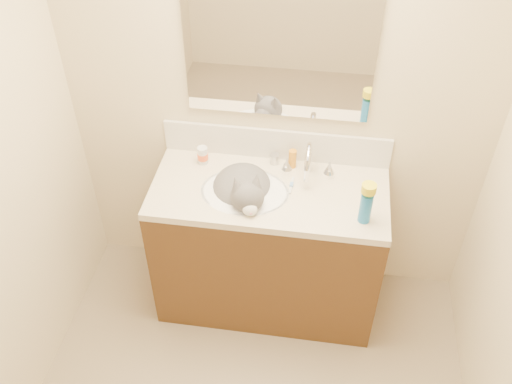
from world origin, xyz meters
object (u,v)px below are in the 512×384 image
(basin, at_px, (245,201))
(silver_jar, at_px, (275,159))
(pill_bottle, at_px, (203,155))
(amber_bottle, at_px, (292,159))
(cat, at_px, (243,192))
(spray_can, at_px, (366,208))
(faucet, at_px, (308,163))
(vanity_cabinet, at_px, (268,250))

(basin, bearing_deg, silver_jar, 64.07)
(pill_bottle, xyz_separation_m, amber_bottle, (0.47, 0.04, 0.00))
(cat, relative_size, spray_can, 2.96)
(faucet, xyz_separation_m, amber_bottle, (-0.08, 0.06, -0.03))
(basin, relative_size, cat, 0.95)
(vanity_cabinet, relative_size, spray_can, 7.52)
(vanity_cabinet, height_order, basin, basin)
(silver_jar, bearing_deg, spray_can, -37.88)
(cat, distance_m, silver_jar, 0.27)
(amber_bottle, bearing_deg, cat, -136.95)
(basin, distance_m, amber_bottle, 0.34)
(cat, bearing_deg, silver_jar, 40.47)
(faucet, xyz_separation_m, cat, (-0.31, -0.15, -0.11))
(pill_bottle, xyz_separation_m, silver_jar, (0.38, 0.05, -0.02))
(pill_bottle, height_order, spray_can, spray_can)
(vanity_cabinet, height_order, pill_bottle, pill_bottle)
(vanity_cabinet, bearing_deg, spray_can, -17.81)
(vanity_cabinet, bearing_deg, pill_bottle, 156.42)
(pill_bottle, relative_size, spray_can, 0.62)
(basin, distance_m, spray_can, 0.62)
(basin, relative_size, silver_jar, 8.02)
(basin, height_order, silver_jar, silver_jar)
(pill_bottle, distance_m, spray_can, 0.91)
(vanity_cabinet, relative_size, silver_jar, 21.39)
(basin, distance_m, faucet, 0.38)
(amber_bottle, bearing_deg, vanity_cabinet, -115.34)
(vanity_cabinet, relative_size, cat, 2.54)
(vanity_cabinet, height_order, silver_jar, silver_jar)
(vanity_cabinet, distance_m, amber_bottle, 0.55)
(cat, bearing_deg, spray_can, -32.69)
(vanity_cabinet, bearing_deg, amber_bottle, 64.66)
(pill_bottle, height_order, amber_bottle, amber_bottle)
(silver_jar, distance_m, amber_bottle, 0.10)
(faucet, bearing_deg, amber_bottle, 142.92)
(cat, xyz_separation_m, pill_bottle, (-0.24, 0.17, 0.07))
(vanity_cabinet, relative_size, basin, 2.67)
(vanity_cabinet, bearing_deg, cat, -175.46)
(faucet, distance_m, pill_bottle, 0.56)
(cat, relative_size, pill_bottle, 4.81)
(faucet, relative_size, silver_jar, 4.99)
(cat, distance_m, spray_can, 0.63)
(faucet, distance_m, silver_jar, 0.21)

